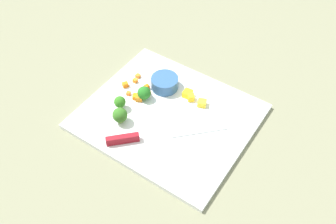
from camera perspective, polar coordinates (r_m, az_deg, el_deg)
ground_plane at (r=0.95m, az=0.00°, el=-0.88°), size 4.00×4.00×0.00m
cutting_board at (r=0.94m, az=0.00°, el=-0.64°), size 0.41×0.35×0.01m
prep_bowl at (r=0.99m, az=-0.50°, el=4.45°), size 0.07×0.07×0.03m
chef_knife at (r=0.89m, az=-3.68°, el=-3.72°), size 0.22×0.22×0.02m
carrot_dice_0 at (r=0.98m, az=-3.00°, el=2.87°), size 0.01×0.01×0.01m
carrot_dice_1 at (r=0.99m, az=-5.94°, el=2.90°), size 0.01×0.01×0.01m
carrot_dice_2 at (r=1.02m, az=-5.00°, el=4.75°), size 0.01×0.01×0.01m
carrot_dice_3 at (r=1.00m, az=-3.26°, el=3.79°), size 0.01×0.02×0.01m
carrot_dice_4 at (r=1.03m, az=-4.58°, el=5.47°), size 0.01×0.01×0.01m
carrot_dice_5 at (r=1.01m, az=-6.50°, el=4.13°), size 0.02×0.02×0.01m
carrot_dice_6 at (r=0.97m, az=-4.30°, el=2.25°), size 0.02×0.02×0.01m
carrot_dice_7 at (r=0.97m, az=-5.03°, el=2.29°), size 0.02×0.02×0.01m
pepper_dice_0 at (r=0.98m, az=2.98°, el=2.81°), size 0.02×0.03×0.02m
pepper_dice_1 at (r=0.97m, az=3.49°, el=2.23°), size 0.02×0.02×0.02m
pepper_dice_2 at (r=0.96m, az=5.17°, el=1.36°), size 0.03×0.03×0.02m
broccoli_floret_0 at (r=0.94m, az=-7.31°, el=1.49°), size 0.03×0.03×0.04m
broccoli_floret_1 at (r=0.96m, az=-3.65°, el=2.89°), size 0.03×0.03×0.04m
broccoli_floret_2 at (r=0.91m, az=-7.30°, el=-0.49°), size 0.04×0.04×0.04m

